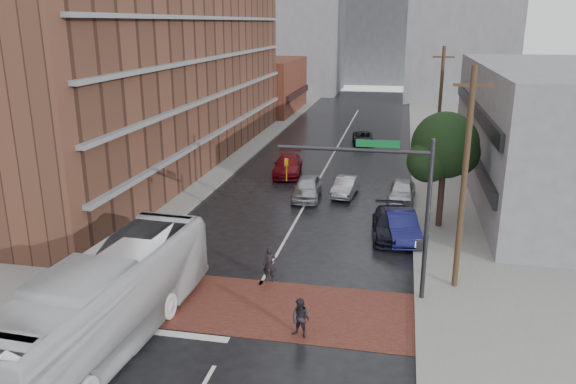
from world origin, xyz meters
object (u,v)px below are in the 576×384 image
Objects in this scene: pedestrian_b at (301,318)px; car_parked_mid at (391,224)px; transit_bus at (104,303)px; pedestrian_a at (270,265)px; car_travel_c at (288,165)px; car_parked_near at (401,226)px; car_travel_b at (346,186)px; car_parked_far at (402,191)px; suv_travel at (363,138)px; car_travel_a at (307,188)px.

car_parked_mid is at bearing 95.10° from pedestrian_b.
transit_bus reaches higher than pedestrian_b.
pedestrian_a is 19.38m from car_travel_c.
car_parked_near is 0.62m from car_parked_mid.
car_travel_c is (-5.10, 4.70, 0.11)m from car_travel_b.
pedestrian_b reaches higher than car_parked_mid.
car_travel_c is 15.29m from car_parked_near.
car_parked_far is at bearing 81.25° from car_parked_mid.
car_travel_b is (-0.24, 18.94, -0.16)m from pedestrian_b.
pedestrian_b is at bearing -98.43° from car_parked_far.
car_parked_near is (10.66, 13.29, -0.99)m from transit_bus.
transit_bus is 2.43× the size of car_travel_c.
pedestrian_a is 14.93m from car_parked_far.
pedestrian_b is 24.24m from car_travel_c.
suv_travel is (1.96, 32.29, -0.27)m from pedestrian_a.
car_parked_mid is (8.42, -12.14, -0.03)m from car_travel_c.
car_parked_near is at bearing 92.14° from pedestrian_b.
pedestrian_b is (7.01, 2.02, -0.96)m from transit_bus.
pedestrian_a is at bearing -87.23° from car_travel_c.
pedestrian_a reaches higher than car_travel_a.
car_parked_far is at bearing -37.51° from car_travel_c.
car_parked_far reaches higher than suv_travel.
car_parked_near is at bearing 42.02° from pedestrian_a.
transit_bus is at bearing -107.05° from suv_travel.
car_travel_a is 0.90× the size of car_parked_mid.
car_parked_far is (8.99, -5.45, -0.01)m from car_travel_c.
car_parked_mid is at bearing -91.96° from car_parked_far.
transit_bus is 2.91× the size of car_parked_far.
transit_bus is at bearing -130.61° from car_parked_mid.
car_parked_near is at bearing -60.30° from car_travel_c.
car_travel_c is at bearing 110.45° from car_travel_a.
car_travel_b is at bearing 75.02° from transit_bus.
car_travel_b is (2.05, 14.44, -0.22)m from pedestrian_a.
suv_travel is 0.99× the size of car_parked_far.
pedestrian_b is 0.37× the size of suv_travel.
car_travel_c is 1.20× the size of car_parked_far.
pedestrian_a is 13.18m from car_travel_a.
car_travel_c is 10.51m from car_parked_far.
pedestrian_a is 0.44× the size of car_travel_b.
pedestrian_a is at bearing 56.99° from transit_bus.
car_travel_a is at bearing -104.56° from suv_travel.
car_travel_b is at bearing -48.95° from car_travel_c.
suv_travel is 0.91× the size of car_parked_near.
car_travel_c is 1.11× the size of car_parked_near.
car_travel_a reaches higher than car_travel_b.
pedestrian_b is 18.94m from car_travel_b.
pedestrian_b is at bearing -118.43° from car_parked_near.
transit_bus is at bearing -105.02° from car_travel_a.
car_parked_mid is 1.14× the size of car_parked_far.
suv_travel is at bearing 93.77° from car_parked_mid.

